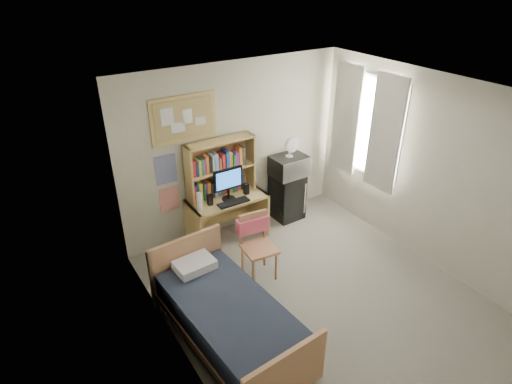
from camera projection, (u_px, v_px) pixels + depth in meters
floor at (319, 299)px, 5.44m from camera, size 3.60×4.20×0.02m
ceiling at (338, 97)px, 4.19m from camera, size 3.60×4.20×0.02m
wall_back at (235, 149)px, 6.37m from camera, size 3.60×0.04×2.60m
wall_front at (509, 331)px, 3.25m from camera, size 3.60×0.04×2.60m
wall_left at (179, 264)px, 3.96m from camera, size 0.04×4.20×2.60m
wall_right at (432, 173)px, 5.66m from camera, size 0.04×4.20×2.60m
window_unit at (366, 126)px, 6.38m from camera, size 0.10×1.40×1.70m
curtain_left at (385, 135)px, 6.07m from camera, size 0.04×0.55×1.70m
curtain_right at (346, 119)px, 6.66m from camera, size 0.04×0.55×1.70m
bulletin_board at (184, 119)px, 5.69m from camera, size 0.94×0.03×0.64m
poster_wave at (166, 169)px, 5.87m from camera, size 0.30×0.01×0.42m
poster_japan at (169, 199)px, 6.09m from camera, size 0.28×0.01×0.36m
desk at (228, 218)px, 6.44m from camera, size 1.15×0.58×0.72m
desk_chair at (259, 248)px, 5.61m from camera, size 0.50×0.50×0.91m
mini_fridge at (287, 196)px, 6.99m from camera, size 0.47×0.47×0.78m
bed at (230, 322)px, 4.73m from camera, size 1.07×1.95×0.52m
hutch at (221, 168)px, 6.17m from camera, size 1.04×0.27×0.85m
monitor at (228, 185)px, 6.10m from camera, size 0.45×0.04×0.48m
keyboard at (234, 202)px, 6.11m from camera, size 0.47×0.15×0.02m
speaker_left at (210, 200)px, 6.04m from camera, size 0.07×0.07×0.16m
speaker_right at (246, 189)px, 6.32m from camera, size 0.07×0.07×0.17m
water_bottle at (200, 201)px, 5.90m from camera, size 0.08×0.08×0.26m
hoodie at (253, 225)px, 5.65m from camera, size 0.45×0.18×0.21m
microwave at (289, 166)px, 6.71m from camera, size 0.55×0.43×0.32m
desk_fan at (290, 148)px, 6.57m from camera, size 0.24×0.24×0.30m
pillow at (195, 265)px, 5.11m from camera, size 0.48×0.35×0.11m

